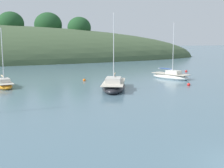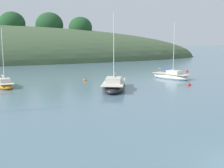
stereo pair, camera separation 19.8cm
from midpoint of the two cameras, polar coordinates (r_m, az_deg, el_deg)
sailboat_cream_ketch at (r=46.48m, az=11.56°, el=1.51°), size 4.58×6.75×8.77m
sailboat_teal_outer at (r=35.82m, az=0.54°, el=-0.35°), size 5.84×8.38×9.39m
sailboat_orange_cutter at (r=40.11m, az=-20.00°, el=-0.05°), size 2.69×5.88×7.68m
mooring_buoy_inner at (r=40.21m, az=14.84°, el=-0.13°), size 0.44×0.44×0.54m
mooring_buoy_channel at (r=56.24m, az=14.44°, el=2.38°), size 0.44×0.44×0.54m
mooring_buoy_outer at (r=43.30m, az=-5.16°, el=0.76°), size 0.44×0.44×0.54m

